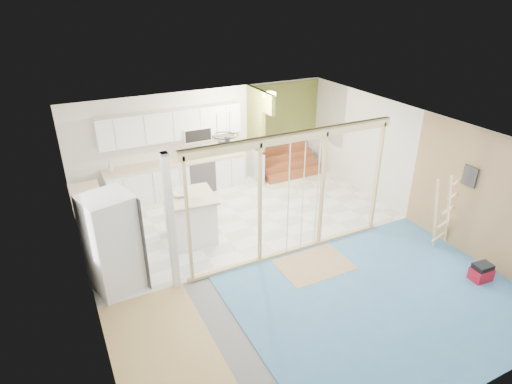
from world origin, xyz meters
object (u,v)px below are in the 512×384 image
ladder (444,212)px  island (190,218)px  toolbox (481,273)px  fridge (113,244)px

ladder → island: bearing=142.5°
toolbox → fridge: bearing=160.0°
toolbox → ladder: (0.19, 1.19, 0.66)m
fridge → ladder: fridge is taller
toolbox → island: bearing=143.8°
ladder → toolbox: bearing=-106.5°
toolbox → ladder: bearing=86.0°
island → toolbox: size_ratio=2.93×
island → ladder: (4.52, -2.61, 0.32)m
island → ladder: 5.23m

